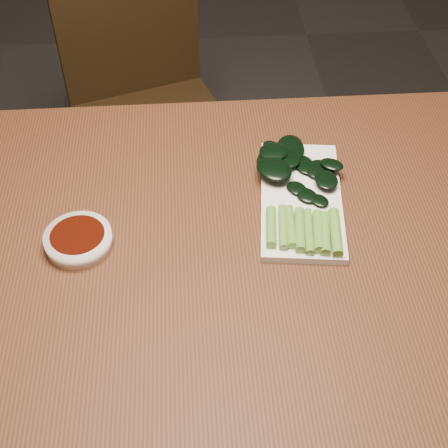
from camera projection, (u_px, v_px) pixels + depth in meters
ground at (219, 435)px, 1.60m from camera, size 6.00×6.00×0.00m
table at (217, 265)px, 1.12m from camera, size 1.40×0.80×0.75m
chair_far at (146, 99)px, 1.80m from camera, size 0.51×0.51×0.89m
sauce_bowl at (78, 240)px, 1.04m from camera, size 0.11×0.11×0.03m
serving_plate at (301, 199)px, 1.12m from camera, size 0.18×0.31×0.01m
gai_lan at (295, 186)px, 1.12m from camera, size 0.18×0.32×0.03m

